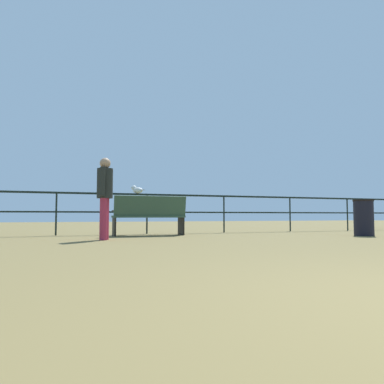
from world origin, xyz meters
TOP-DOWN VIEW (x-y plane):
  - pier_railing at (-0.00, 9.09)m, footprint 23.25×0.05m
  - bench_near_left at (-0.16, 8.18)m, footprint 1.79×0.73m
  - person_at_railing at (-1.43, 6.92)m, footprint 0.32×0.51m
  - seagull_on_rail at (-0.27, 9.11)m, footprint 0.34×0.40m
  - trash_bin at (4.73, 6.23)m, footprint 0.49×0.49m

SIDE VIEW (x-z plane):
  - trash_bin at x=4.73m, z-range 0.00..0.89m
  - bench_near_left at x=-0.16m, z-range 0.05..1.03m
  - pier_railing at x=0.00m, z-range 0.27..1.36m
  - person_at_railing at x=-1.43m, z-range 0.12..1.80m
  - seagull_on_rail at x=-0.27m, z-range 1.08..1.30m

